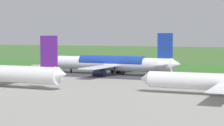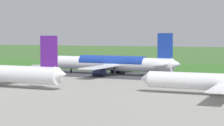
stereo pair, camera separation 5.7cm
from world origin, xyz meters
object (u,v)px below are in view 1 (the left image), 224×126
at_px(airliner_main, 113,63).
at_px(traffic_cone_orange, 74,67).
at_px(no_stopping_sign, 96,63).
at_px(service_truck_fuel, 38,68).

relative_size(airliner_main, traffic_cone_orange, 98.33).
height_order(airliner_main, no_stopping_sign, airliner_main).
bearing_deg(service_truck_fuel, airliner_main, 176.91).
bearing_deg(traffic_cone_orange, airliner_main, 139.62).
bearing_deg(airliner_main, service_truck_fuel, -3.09).
distance_m(airliner_main, no_stopping_sign, 41.35).
relative_size(no_stopping_sign, traffic_cone_orange, 5.05).
relative_size(service_truck_fuel, no_stopping_sign, 2.16).
relative_size(service_truck_fuel, traffic_cone_orange, 10.93).
bearing_deg(no_stopping_sign, traffic_cone_orange, 40.26).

